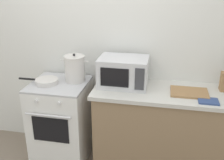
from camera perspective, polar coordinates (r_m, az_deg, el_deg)
name	(u,v)px	position (r m, az deg, el deg)	size (l,w,h in m)	color
back_wall	(124,48)	(2.97, 2.68, 6.99)	(4.40, 0.10, 2.50)	silver
lower_cabinet_right	(174,133)	(2.95, 13.14, -11.00)	(1.64, 0.56, 0.88)	#8C7051
countertop_right	(178,93)	(2.73, 13.95, -2.82)	(1.70, 0.60, 0.04)	beige
stove	(62,120)	(3.11, -10.74, -8.50)	(0.60, 0.64, 0.92)	white
stock_pot	(75,69)	(2.88, -8.00, 2.45)	(0.31, 0.22, 0.31)	silver
frying_pan	(46,81)	(2.91, -13.96, -0.27)	(0.44, 0.24, 0.05)	silver
microwave	(123,72)	(2.74, 2.48, 1.79)	(0.50, 0.37, 0.30)	silver
cutting_board	(189,92)	(2.71, 16.27, -2.57)	(0.36, 0.26, 0.02)	#997047
oven_mitt	(208,101)	(2.59, 20.01, -4.28)	(0.18, 0.14, 0.02)	#33477A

